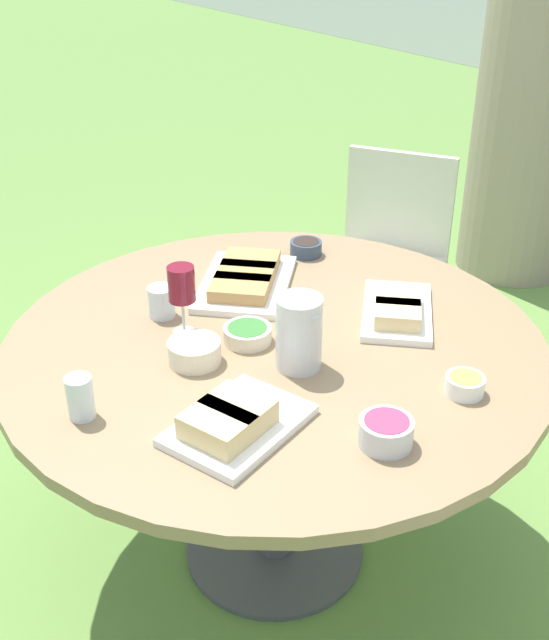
{
  "coord_description": "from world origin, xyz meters",
  "views": [
    {
      "loc": [
        1.44,
        -1.12,
        1.87
      ],
      "look_at": [
        0.0,
        0.0,
        0.83
      ],
      "focal_mm": 45.0,
      "sensor_mm": 36.0,
      "label": 1
    }
  ],
  "objects": [
    {
      "name": "ground_plane",
      "position": [
        0.0,
        0.0,
        0.0
      ],
      "size": [
        40.0,
        40.0,
        0.0
      ],
      "primitive_type": "plane",
      "color": "#668E42"
    },
    {
      "name": "bowl_fries",
      "position": [
        0.47,
        0.21,
        0.8
      ],
      "size": [
        0.09,
        0.09,
        0.05
      ],
      "color": "white",
      "rests_on": "dining_table"
    },
    {
      "name": "dining_table",
      "position": [
        0.0,
        0.0,
        0.67
      ],
      "size": [
        1.45,
        1.45,
        0.77
      ],
      "color": "#4C4C51",
      "rests_on": "ground_plane"
    },
    {
      "name": "platter_bread_main",
      "position": [
        -0.3,
        0.12,
        0.8
      ],
      "size": [
        0.45,
        0.46,
        0.06
      ],
      "color": "white",
      "rests_on": "dining_table"
    },
    {
      "name": "cup_water_far",
      "position": [
        -0.3,
        -0.17,
        0.82
      ],
      "size": [
        0.07,
        0.07,
        0.09
      ],
      "color": "silver",
      "rests_on": "dining_table"
    },
    {
      "name": "cup_water_near",
      "position": [
        0.0,
        -0.56,
        0.83
      ],
      "size": [
        0.06,
        0.06,
        0.1
      ],
      "color": "silver",
      "rests_on": "dining_table"
    },
    {
      "name": "wine_glass",
      "position": [
        -0.18,
        -0.17,
        0.92
      ],
      "size": [
        0.07,
        0.07,
        0.2
      ],
      "color": "silver",
      "rests_on": "dining_table"
    },
    {
      "name": "bowl_olives",
      "position": [
        -0.36,
        0.41,
        0.8
      ],
      "size": [
        0.1,
        0.1,
        0.05
      ],
      "color": "#334256",
      "rests_on": "dining_table"
    },
    {
      "name": "bowl_dip_red",
      "position": [
        0.5,
        -0.08,
        0.81
      ],
      "size": [
        0.12,
        0.12,
        0.06
      ],
      "color": "silver",
      "rests_on": "dining_table"
    },
    {
      "name": "platter_charcuterie",
      "position": [
        0.26,
        -0.32,
        0.81
      ],
      "size": [
        0.3,
        0.37,
        0.08
      ],
      "color": "white",
      "rests_on": "dining_table"
    },
    {
      "name": "bowl_salad",
      "position": [
        -0.04,
        -0.06,
        0.8
      ],
      "size": [
        0.13,
        0.13,
        0.04
      ],
      "color": "beige",
      "rests_on": "dining_table"
    },
    {
      "name": "bowl_dip_cream",
      "position": [
        -0.04,
        -0.23,
        0.81
      ],
      "size": [
        0.14,
        0.14,
        0.06
      ],
      "color": "beige",
      "rests_on": "dining_table"
    },
    {
      "name": "water_pitcher",
      "position": [
        0.14,
        -0.03,
        0.87
      ],
      "size": [
        0.12,
        0.12,
        0.19
      ],
      "color": "silver",
      "rests_on": "dining_table"
    },
    {
      "name": "platter_sandwich_side",
      "position": [
        0.12,
        0.34,
        0.8
      ],
      "size": [
        0.37,
        0.37,
        0.06
      ],
      "color": "white",
      "rests_on": "dining_table"
    },
    {
      "name": "chair_near_right",
      "position": [
        -0.62,
        1.07,
        0.52
      ],
      "size": [
        0.59,
        0.58,
        0.89
      ],
      "color": "beige",
      "rests_on": "ground_plane"
    }
  ]
}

